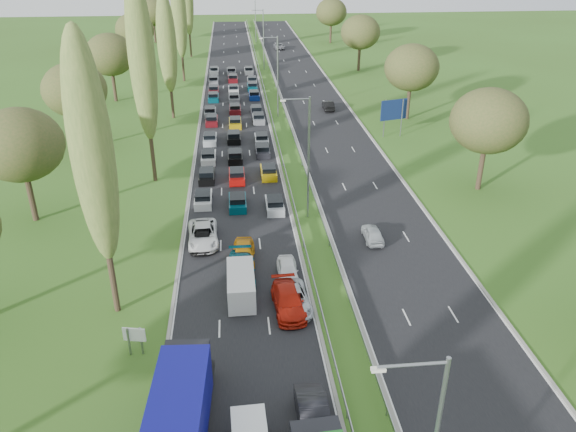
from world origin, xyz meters
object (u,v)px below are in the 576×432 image
blue_lorry (181,409)px  white_van_rear (241,283)px  near_car_2 (203,234)px  near_car_3 (203,238)px  direction_sign (394,111)px  info_sign (135,337)px

blue_lorry → white_van_rear: blue_lorry is taller
near_car_2 → near_car_3: near_car_2 is taller
blue_lorry → direction_sign: size_ratio=1.89×
white_van_rear → direction_sign: (21.75, 36.69, 2.50)m
near_car_2 → white_van_rear: size_ratio=1.09×
white_van_rear → near_car_3: bearing=111.1°
near_car_3 → blue_lorry: size_ratio=0.47×
near_car_3 → white_van_rear: white_van_rear is taller
blue_lorry → direction_sign: bearing=66.8°
direction_sign → near_car_2: bearing=-131.8°
blue_lorry → info_sign: 8.19m
near_car_2 → info_sign: info_sign is taller
blue_lorry → direction_sign: (25.23, 50.19, 1.43)m
white_van_rear → direction_sign: size_ratio=1.00×
near_car_2 → direction_sign: (24.95, 27.94, 2.76)m
near_car_3 → direction_sign: direction_sign is taller
blue_lorry → white_van_rear: size_ratio=1.89×
near_car_3 → white_van_rear: 8.86m
near_car_3 → info_sign: (-3.83, -14.42, 0.68)m
blue_lorry → direction_sign: direction_sign is taller
blue_lorry → white_van_rear: 13.98m
near_car_3 → blue_lorry: (-0.26, -21.75, 1.45)m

